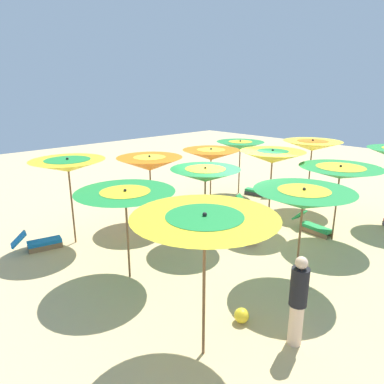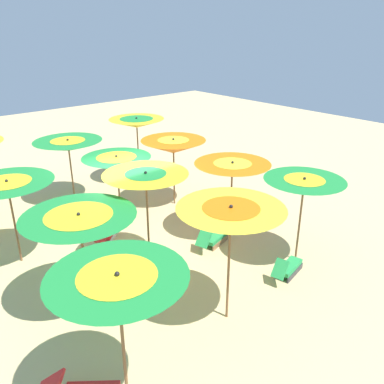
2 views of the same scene
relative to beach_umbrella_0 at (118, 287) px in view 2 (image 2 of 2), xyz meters
The scene contains 17 objects.
ground 5.75m from the beach_umbrella_0, 147.02° to the left, with size 39.09×39.09×0.04m, color #D1B57F.
beach_umbrella_0 is the anchor object (origin of this frame).
beach_umbrella_1 2.73m from the beach_umbrella_0, 100.30° to the left, with size 2.04×2.04×2.53m.
beach_umbrella_2 5.68m from the beach_umbrella_0, 98.95° to the left, with size 1.93×1.93×2.24m.
beach_umbrella_3 2.73m from the beach_umbrella_0, 165.03° to the left, with size 2.24×2.24×2.23m.
beach_umbrella_4 4.05m from the beach_umbrella_0, 139.88° to the left, with size 1.97×1.97×2.50m.
beach_umbrella_5 6.07m from the beach_umbrella_0, 118.98° to the left, with size 2.07×2.07×2.19m.
beach_umbrella_6 5.43m from the beach_umbrella_0, behind, with size 2.17×2.17×2.22m.
beach_umbrella_7 6.29m from the beach_umbrella_0, 149.29° to the left, with size 1.94×1.94×2.21m.
beach_umbrella_8 7.82m from the beach_umbrella_0, 136.09° to the left, with size 2.07×2.07×2.26m.
beach_umbrella_10 8.67m from the beach_umbrella_0, 159.59° to the left, with size 2.21×2.21×2.15m.
beach_umbrella_11 9.95m from the beach_umbrella_0, 144.94° to the left, with size 2.00×2.00×2.48m.
lounger_1 11.03m from the beach_umbrella_0, 146.60° to the left, with size 1.32×0.65×0.59m.
lounger_2 3.55m from the beach_umbrella_0, 152.17° to the left, with size 0.50×1.33×0.58m.
lounger_3 5.67m from the beach_umbrella_0, 121.85° to the left, with size 0.66×1.21×0.64m.
lounger_4 5.31m from the beach_umbrella_0, 96.79° to the left, with size 0.55×1.19×0.61m.
lounger_5 5.96m from the beach_umbrella_0, 153.20° to the left, with size 1.11×1.15×0.61m.
Camera 2 is at (8.48, -5.06, 5.56)m, focal length 37.54 mm.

